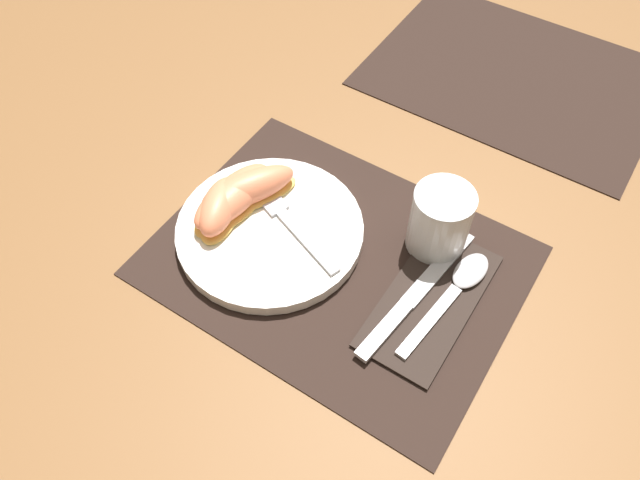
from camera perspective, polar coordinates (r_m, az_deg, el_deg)
name	(u,v)px	position (r m, az deg, el deg)	size (l,w,h in m)	color
ground_plane	(337,261)	(0.76, 1.54, -1.96)	(3.00, 3.00, 0.00)	brown
placemat	(337,260)	(0.76, 1.54, -1.88)	(0.43, 0.32, 0.00)	black
placemat_far	(515,75)	(1.04, 17.37, 14.21)	(0.43, 0.32, 0.00)	black
plate	(270,231)	(0.78, -4.60, 0.87)	(0.23, 0.23, 0.02)	white
juice_glass	(439,224)	(0.75, 10.85, 1.49)	(0.07, 0.07, 0.09)	silver
napkin	(430,300)	(0.74, 10.03, -5.40)	(0.10, 0.20, 0.00)	#2D231E
knife	(415,295)	(0.73, 8.65, -5.01)	(0.04, 0.22, 0.01)	#BCBCC1
spoon	(460,284)	(0.75, 12.67, -3.92)	(0.04, 0.17, 0.01)	#BCBCC1
fork	(284,216)	(0.77, -3.28, 2.23)	(0.18, 0.08, 0.00)	#BCBCC1
citrus_wedge_0	(249,189)	(0.79, -6.54, 4.62)	(0.10, 0.13, 0.04)	#F7C656
citrus_wedge_1	(233,198)	(0.78, -7.96, 3.87)	(0.07, 0.13, 0.04)	#F7C656
citrus_wedge_2	(219,208)	(0.77, -9.18, 2.91)	(0.08, 0.10, 0.04)	#F7C656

